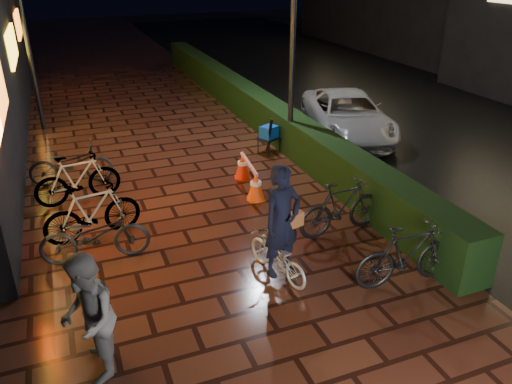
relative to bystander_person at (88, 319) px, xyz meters
name	(u,v)px	position (x,y,z in m)	size (l,w,h in m)	color
ground	(239,269)	(2.50, 1.54, -0.89)	(80.00, 80.00, 0.00)	#381911
asphalt_road	(454,126)	(11.50, 6.54, -0.88)	(11.00, 60.00, 0.01)	black
hedge	(251,104)	(5.80, 9.54, -0.39)	(0.70, 20.00, 1.00)	black
bystander_person	(88,319)	(0.00, 0.00, 0.00)	(0.86, 0.67, 1.77)	slate
van	(347,115)	(7.82, 6.94, -0.25)	(2.09, 4.53, 1.26)	#AFB0B4
lamp_post_hedge	(293,47)	(5.53, 6.02, 1.97)	(0.48, 0.26, 5.19)	black
lamp_post_sf	(27,40)	(-0.56, 10.90, 1.78)	(0.45, 0.25, 4.84)	black
cyclist	(280,238)	(3.05, 1.10, -0.13)	(0.85, 1.50, 2.03)	white
traffic_barrier	(249,175)	(3.83, 4.56, -0.57)	(0.54, 1.60, 0.65)	#FF470D
cart_assembly	(269,134)	(5.13, 6.48, -0.33)	(0.72, 0.78, 1.08)	black
parked_bikes_storefront	(82,194)	(0.20, 4.48, -0.37)	(2.16, 4.42, 1.09)	black
parked_bikes_hedge	(371,229)	(4.82, 1.10, -0.34)	(1.99, 2.50, 1.09)	black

